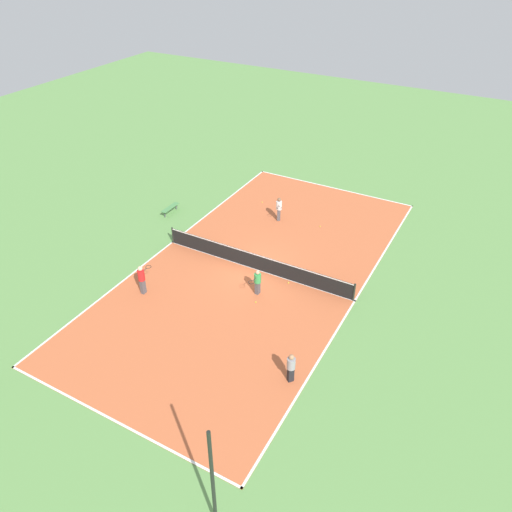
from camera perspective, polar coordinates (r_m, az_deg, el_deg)
ground_plane at (r=27.74m, az=0.00°, el=-1.54°), size 80.00×80.00×0.00m
court_surface at (r=27.73m, az=0.00°, el=-1.52°), size 11.62×23.09×0.02m
tennis_net at (r=27.42m, az=0.00°, el=-0.60°), size 11.42×0.10×1.04m
bench at (r=33.40m, az=-9.76°, el=5.43°), size 0.36×1.53×0.45m
player_near_white at (r=31.86m, az=2.64°, el=5.54°), size 0.73×0.98×1.59m
player_far_green at (r=25.50m, az=0.17°, el=-2.85°), size 0.38×0.95×1.45m
player_coach_red at (r=26.12m, az=-12.93°, el=-2.44°), size 0.37×0.94×1.68m
player_baseline_gray at (r=21.15m, az=4.02°, el=-12.47°), size 0.51×0.51×1.49m
tennis_ball_midcourt at (r=25.39m, az=-0.02°, el=-5.29°), size 0.07×0.07×0.07m
tennis_ball_left_sideline at (r=34.34m, az=0.71°, el=6.18°), size 0.07×0.07×0.07m
tennis_ball_far_baseline at (r=26.72m, az=3.74°, el=-3.07°), size 0.07×0.07×0.07m
tennis_ball_near_net at (r=31.79m, az=7.33°, el=3.38°), size 0.07×0.07×0.07m
fence_post_back_left at (r=16.32m, az=-4.98°, el=-24.27°), size 0.12×0.12×4.69m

